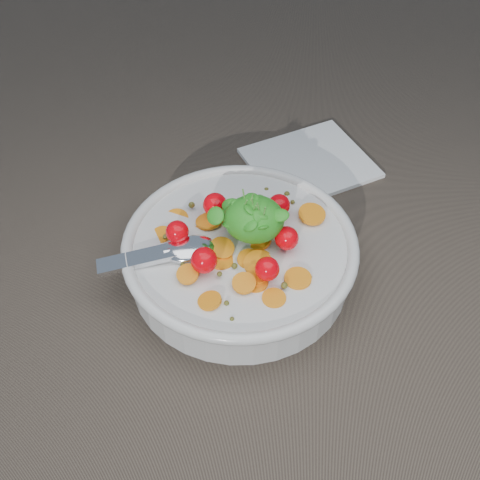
{
  "coord_description": "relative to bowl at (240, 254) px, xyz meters",
  "views": [
    {
      "loc": [
        0.02,
        -0.41,
        0.48
      ],
      "look_at": [
        -0.01,
        -0.01,
        0.05
      ],
      "focal_mm": 45.0,
      "sensor_mm": 36.0,
      "label": 1
    }
  ],
  "objects": [
    {
      "name": "ground",
      "position": [
        0.01,
        0.01,
        -0.03
      ],
      "size": [
        6.0,
        6.0,
        0.0
      ],
      "primitive_type": "plane",
      "color": "brown",
      "rests_on": "ground"
    },
    {
      "name": "napkin",
      "position": [
        0.07,
        0.18,
        -0.02
      ],
      "size": [
        0.18,
        0.18,
        0.01
      ],
      "primitive_type": "cube",
      "rotation": [
        0.0,
        0.0,
        0.53
      ],
      "color": "white",
      "rests_on": "ground"
    },
    {
      "name": "bowl",
      "position": [
        0.0,
        0.0,
        0.0
      ],
      "size": [
        0.25,
        0.23,
        0.1
      ],
      "color": "silver",
      "rests_on": "ground"
    }
  ]
}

